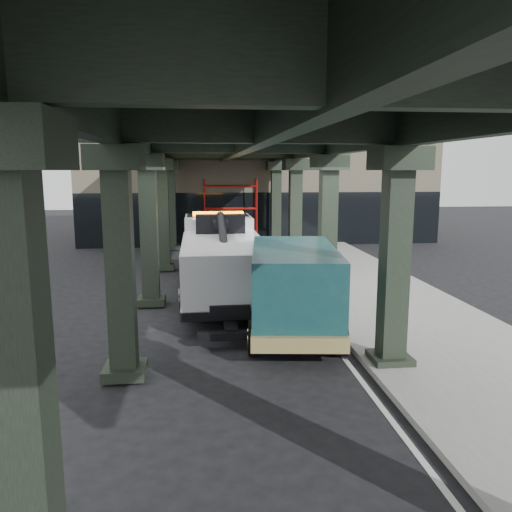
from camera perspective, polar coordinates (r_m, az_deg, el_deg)
ground at (r=15.33m, az=0.31°, el=-7.29°), size 90.00×90.00×0.00m
sidewalk at (r=18.22m, az=13.82°, el=-4.57°), size 5.00×40.00×0.15m
lane_stripe at (r=17.49m, az=5.13°, el=-5.15°), size 0.12×38.00×0.01m
viaduct at (r=16.64m, az=-1.88°, el=13.08°), size 7.40×32.00×6.40m
building at (r=34.76m, az=-0.16°, el=8.95°), size 22.00×10.00×8.00m
scaffolding at (r=29.35m, az=-2.95°, el=5.09°), size 3.08×0.88×4.00m
tow_truck at (r=17.91m, az=-4.01°, el=0.07°), size 2.91×9.36×3.05m
towed_van at (r=14.02m, az=4.23°, el=-3.38°), size 3.01×6.25×2.45m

